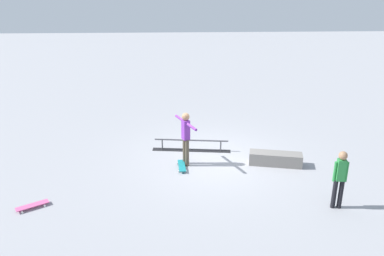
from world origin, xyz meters
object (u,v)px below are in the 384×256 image
Objects in this scene: bystander_green_shirt at (340,177)px; loose_skateboard_pink at (32,205)px; skater_main at (186,135)px; grind_rail at (191,146)px; skateboard_main at (182,166)px; skate_ledge at (275,159)px.

bystander_green_shirt is 7.73m from loose_skateboard_pink.
loose_skateboard_pink is at bearing -175.31° from bystander_green_shirt.
loose_skateboard_pink is (3.96, 2.31, -0.91)m from skater_main.
skater_main is 2.16× the size of loose_skateboard_pink.
skater_main is at bearing 151.83° from bystander_green_shirt.
grind_rail is 1.35m from skater_main.
bystander_green_shirt is (-3.51, 3.67, 0.71)m from grind_rail.
skater_main reaches higher than bystander_green_shirt.
grind_rail reaches higher than skateboard_main.
skate_ledge is at bearing 161.68° from grind_rail.
skateboard_main and loose_skateboard_pink have the same top height.
grind_rail is 5.13m from bystander_green_shirt.
skateboard_main is at bearing 81.35° from grind_rail.
grind_rail is 3.34× the size of loose_skateboard_pink.
bystander_green_shirt is at bearing -149.28° from skater_main.
skate_ledge is 2.88m from skater_main.
bystander_green_shirt is (-0.95, 2.49, 0.68)m from skate_ledge.
skater_main is at bearing -2.68° from skate_ledge.
bystander_green_shirt is at bearing 55.00° from skateboard_main.
skateboard_main is at bearing 126.17° from skater_main.
skateboard_main is at bearing 2.06° from skate_ledge.
skater_main reaches higher than skateboard_main.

